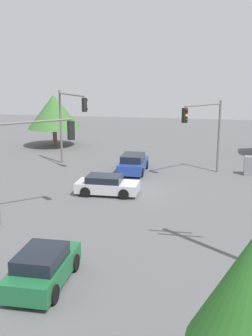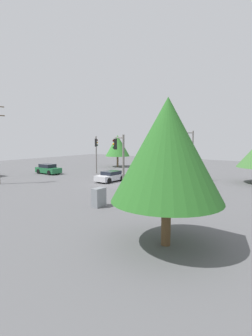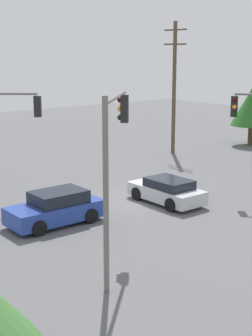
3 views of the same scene
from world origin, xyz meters
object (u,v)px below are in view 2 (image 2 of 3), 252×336
(sedan_green, at_px, (48,169))
(traffic_signal_cross, at_px, (96,148))
(electrical_cabinet, at_px, (99,197))
(traffic_signal_main, at_px, (178,147))
(sedan_silver, at_px, (110,176))
(traffic_signal_aux, at_px, (119,154))
(sedan_blue, at_px, (149,181))

(sedan_green, relative_size, traffic_signal_cross, 0.72)
(electrical_cabinet, bearing_deg, traffic_signal_main, -179.93)
(traffic_signal_cross, bearing_deg, sedan_silver, 17.34)
(traffic_signal_cross, height_order, traffic_signal_aux, traffic_signal_aux)
(sedan_green, relative_size, electrical_cabinet, 2.74)
(traffic_signal_main, bearing_deg, traffic_signal_cross, -36.12)
(traffic_signal_aux, bearing_deg, sedan_silver, -3.43)
(sedan_green, height_order, traffic_signal_aux, traffic_signal_aux)
(traffic_signal_aux, height_order, electrical_cabinet, traffic_signal_aux)
(sedan_silver, height_order, sedan_blue, sedan_blue)
(sedan_green, xyz_separation_m, traffic_signal_cross, (-3.27, 6.74, 3.19))
(sedan_blue, height_order, traffic_signal_cross, traffic_signal_cross)
(traffic_signal_main, xyz_separation_m, traffic_signal_aux, (10.80, -0.71, -0.41))
(sedan_silver, distance_m, sedan_blue, 6.07)
(sedan_silver, bearing_deg, electrical_cabinet, 125.14)
(sedan_blue, bearing_deg, traffic_signal_main, 170.98)
(sedan_silver, relative_size, traffic_signal_cross, 0.72)
(traffic_signal_aux, relative_size, electrical_cabinet, 3.82)
(sedan_silver, height_order, traffic_signal_main, traffic_signal_main)
(traffic_signal_main, xyz_separation_m, traffic_signal_cross, (1.63, -11.96, -0.41))
(sedan_green, distance_m, sedan_blue, 17.85)
(sedan_silver, height_order, sedan_green, sedan_green)
(traffic_signal_main, bearing_deg, sedan_green, -29.21)
(traffic_signal_main, distance_m, traffic_signal_aux, 10.83)
(traffic_signal_cross, bearing_deg, electrical_cabinet, 1.03)
(traffic_signal_aux, bearing_deg, electrical_cabinet, 142.93)
(sedan_green, relative_size, traffic_signal_aux, 0.72)
(sedan_silver, distance_m, sedan_green, 11.83)
(sedan_blue, bearing_deg, sedan_silver, -96.80)
(traffic_signal_main, bearing_deg, traffic_signal_aux, 42.32)
(traffic_signal_cross, bearing_deg, sedan_green, -106.23)
(sedan_silver, xyz_separation_m, traffic_signal_main, (-4.64, 6.88, 3.69))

